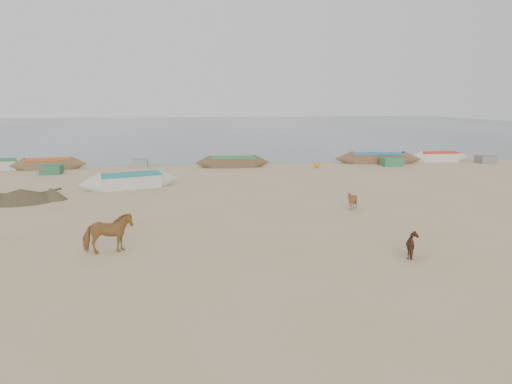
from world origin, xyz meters
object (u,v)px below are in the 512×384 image
Objects in this scene: calf_front at (352,200)px; calf_right at (414,246)px; cow_adult at (108,234)px; near_canoe at (130,181)px.

calf_right is (-0.41, -7.24, -0.04)m from calf_front.
cow_adult is 2.01× the size of calf_right.
calf_front is 0.15× the size of near_canoe.
cow_adult reaches higher than near_canoe.
near_canoe is (-10.86, 7.57, -0.01)m from calf_front.
calf_right is 18.12m from near_canoe.
cow_adult is 0.27× the size of near_canoe.
calf_front is 7.26m from calf_right.
calf_right is at bearing -74.74° from near_canoe.
cow_adult is at bearing 76.18° from calf_right.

